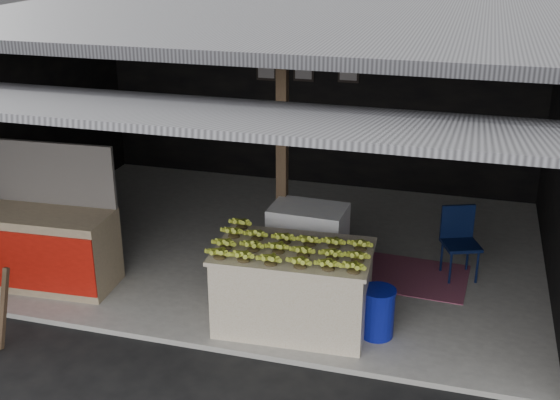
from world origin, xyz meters
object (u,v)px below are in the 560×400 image
(banana_table, at_px, (293,288))
(water_barrel, at_px, (378,314))
(neighbor_stall, at_px, (45,245))
(white_crate, at_px, (308,245))
(plastic_chair, at_px, (459,236))

(banana_table, xyz_separation_m, water_barrel, (0.88, 0.04, -0.19))
(neighbor_stall, relative_size, water_barrel, 3.29)
(white_crate, distance_m, neighbor_stall, 3.03)
(water_barrel, distance_m, plastic_chair, 1.78)
(banana_table, relative_size, plastic_chair, 1.91)
(white_crate, relative_size, neighbor_stall, 0.58)
(neighbor_stall, bearing_deg, white_crate, 13.44)
(white_crate, height_order, neighbor_stall, neighbor_stall)
(banana_table, distance_m, water_barrel, 0.90)
(water_barrel, relative_size, plastic_chair, 0.58)
(white_crate, bearing_deg, plastic_chair, 24.61)
(water_barrel, bearing_deg, plastic_chair, 66.09)
(banana_table, xyz_separation_m, plastic_chair, (1.59, 1.65, 0.06))
(neighbor_stall, bearing_deg, banana_table, -5.26)
(plastic_chair, bearing_deg, water_barrel, -135.56)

